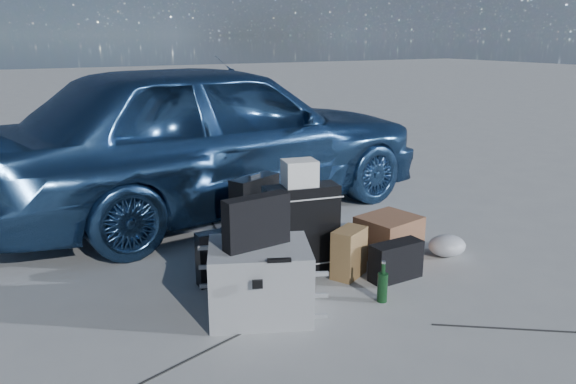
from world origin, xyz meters
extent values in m
plane|color=#A3A49F|center=(0.00, 0.00, 0.00)|extent=(60.00, 60.00, 0.00)
imported|color=#325B8D|center=(-0.04, 2.13, 0.76)|extent=(4.66, 2.38, 1.52)
cube|color=#95989A|center=(-0.61, -0.10, 0.23)|extent=(0.77, 0.71, 0.45)
cube|color=black|center=(-0.62, -0.10, 0.61)|extent=(0.44, 0.15, 0.32)
cube|color=black|center=(-0.57, 0.44, 0.19)|extent=(0.50, 0.11, 0.39)
cube|color=black|center=(-0.11, 1.02, 0.29)|extent=(0.48, 0.33, 0.59)
cube|color=black|center=(-0.05, 0.36, 0.33)|extent=(0.57, 0.29, 0.66)
cube|color=white|center=(-0.05, 0.37, 0.75)|extent=(0.27, 0.23, 0.19)
cube|color=black|center=(-0.05, 0.72, 0.16)|extent=(0.68, 0.50, 0.31)
cube|color=white|center=(-0.04, 0.73, 0.35)|extent=(0.52, 0.46, 0.07)
cube|color=black|center=(-0.03, 0.72, 0.42)|extent=(0.33, 0.28, 0.06)
cube|color=#A27A46|center=(0.21, 0.10, 0.18)|extent=(0.32, 0.27, 0.36)
cube|color=brown|center=(0.71, 0.28, 0.16)|extent=(0.50, 0.46, 0.33)
ellipsoid|color=silver|center=(1.13, 0.05, 0.08)|extent=(0.34, 0.31, 0.17)
cube|color=black|center=(0.48, -0.10, 0.14)|extent=(0.40, 0.16, 0.28)
cylinder|color=black|center=(0.17, -0.34, 0.14)|extent=(0.07, 0.07, 0.27)
camera|label=1|loc=(-2.00, -3.03, 1.70)|focal=35.00mm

